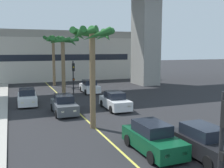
% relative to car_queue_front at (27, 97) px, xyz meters
% --- Properties ---
extents(lane_stripe_center, '(0.14, 56.00, 0.01)m').
position_rel_car_queue_front_xyz_m(lane_stripe_center, '(3.83, -2.75, -0.72)').
color(lane_stripe_center, '#DBCC4C').
rests_on(lane_stripe_center, ground).
extents(pier_building_backdrop, '(32.36, 8.04, 8.42)m').
position_rel_car_queue_front_xyz_m(pier_building_backdrop, '(3.83, 21.04, 3.43)').
color(pier_building_backdrop, beige).
rests_on(pier_building_backdrop, ground).
extents(car_queue_front, '(1.95, 4.16, 1.56)m').
position_rel_car_queue_front_xyz_m(car_queue_front, '(0.00, 0.00, 0.00)').
color(car_queue_front, white).
rests_on(car_queue_front, ground).
extents(car_queue_second, '(1.91, 4.14, 1.56)m').
position_rel_car_queue_front_xyz_m(car_queue_second, '(7.22, -4.76, 0.00)').
color(car_queue_second, white).
rests_on(car_queue_second, ground).
extents(car_queue_third, '(1.90, 4.13, 1.56)m').
position_rel_car_queue_front_xyz_m(car_queue_third, '(2.66, -4.69, 0.00)').
color(car_queue_third, '#4C5156').
rests_on(car_queue_third, ground).
extents(car_queue_fourth, '(1.93, 4.15, 1.56)m').
position_rel_car_queue_front_xyz_m(car_queue_fourth, '(7.66, 4.73, 0.00)').
color(car_queue_fourth, white).
rests_on(car_queue_fourth, ground).
extents(car_queue_fifth, '(1.88, 4.12, 1.56)m').
position_rel_car_queue_front_xyz_m(car_queue_fifth, '(5.37, -14.64, 0.00)').
color(car_queue_fifth, '#0C4728').
rests_on(car_queue_fifth, ground).
extents(car_queue_sixth, '(1.84, 4.10, 1.56)m').
position_rel_car_queue_front_xyz_m(car_queue_sixth, '(7.47, -16.09, 0.00)').
color(car_queue_sixth, black).
rests_on(car_queue_sixth, ground).
extents(traffic_light_median_near, '(0.24, 0.37, 4.20)m').
position_rel_car_queue_front_xyz_m(traffic_light_median_near, '(4.04, -20.78, 1.99)').
color(traffic_light_median_near, black).
rests_on(traffic_light_median_near, ground).
extents(traffic_light_median_far, '(0.24, 0.37, 4.20)m').
position_rel_car_queue_front_xyz_m(traffic_light_median_far, '(4.36, -0.93, 1.99)').
color(traffic_light_median_far, black).
rests_on(traffic_light_median_far, ground).
extents(palm_tree_near_median, '(3.02, 3.07, 7.32)m').
position_rel_car_queue_front_xyz_m(palm_tree_near_median, '(4.58, 12.61, 5.14)').
color(palm_tree_near_median, brown).
rests_on(palm_tree_near_median, ground).
extents(palm_tree_mid_median, '(3.41, 3.56, 6.72)m').
position_rel_car_queue_front_xyz_m(palm_tree_mid_median, '(4.12, 2.89, 4.66)').
color(palm_tree_mid_median, brown).
rests_on(palm_tree_mid_median, ground).
extents(palm_tree_far_median, '(3.05, 3.08, 6.88)m').
position_rel_car_queue_front_xyz_m(palm_tree_far_median, '(3.68, -9.51, 4.87)').
color(palm_tree_far_median, brown).
rests_on(palm_tree_far_median, ground).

